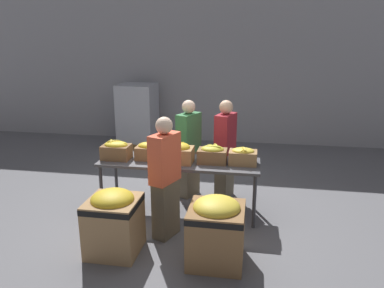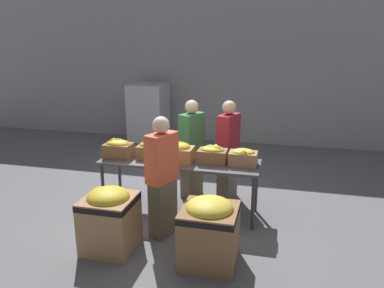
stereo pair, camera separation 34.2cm
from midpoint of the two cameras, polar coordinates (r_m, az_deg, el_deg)
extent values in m
plane|color=slate|center=(5.79, -3.60, -10.31)|extent=(30.00, 30.00, 0.00)
cube|color=#A8A8AD|center=(9.32, 2.22, 12.49)|extent=(16.00, 0.08, 4.00)
cube|color=#4C4C51|center=(5.49, -3.74, -2.82)|extent=(2.34, 0.71, 0.04)
cylinder|color=#38383D|center=(5.72, -15.31, -6.93)|extent=(0.05, 0.05, 0.78)
cylinder|color=#38383D|center=(5.22, 7.61, -8.75)|extent=(0.05, 0.05, 0.78)
cylinder|color=#38383D|center=(6.22, -13.04, -4.89)|extent=(0.05, 0.05, 0.78)
cylinder|color=#38383D|center=(5.77, 7.87, -6.32)|extent=(0.05, 0.05, 0.78)
cube|color=olive|center=(5.69, -13.14, -1.20)|extent=(0.41, 0.29, 0.21)
ellipsoid|color=yellow|center=(5.66, -13.21, -0.11)|extent=(0.35, 0.25, 0.10)
ellipsoid|color=yellow|center=(5.70, -13.91, 0.38)|extent=(0.11, 0.20, 0.05)
ellipsoid|color=yellow|center=(5.60, -12.51, 0.05)|extent=(0.16, 0.07, 0.04)
ellipsoid|color=yellow|center=(5.67, -13.54, 0.39)|extent=(0.20, 0.13, 0.05)
cube|color=olive|center=(5.59, -8.15, -1.34)|extent=(0.41, 0.29, 0.19)
ellipsoid|color=gold|center=(5.56, -8.19, -0.30)|extent=(0.35, 0.23, 0.11)
ellipsoid|color=gold|center=(5.58, -6.98, 0.17)|extent=(0.15, 0.19, 0.05)
ellipsoid|color=gold|center=(5.56, -8.29, 0.10)|extent=(0.13, 0.12, 0.04)
ellipsoid|color=gold|center=(5.51, -7.69, 0.10)|extent=(0.13, 0.18, 0.05)
ellipsoid|color=gold|center=(5.45, -7.36, -0.13)|extent=(0.04, 0.18, 0.04)
cube|color=#A37A4C|center=(5.39, -3.86, -1.71)|extent=(0.41, 0.32, 0.22)
ellipsoid|color=gold|center=(5.35, -3.88, -0.48)|extent=(0.33, 0.28, 0.13)
ellipsoid|color=gold|center=(5.31, -4.50, -0.05)|extent=(0.17, 0.15, 0.05)
ellipsoid|color=gold|center=(5.44, -4.14, 0.04)|extent=(0.13, 0.16, 0.06)
ellipsoid|color=gold|center=(5.34, -3.55, 0.06)|extent=(0.10, 0.16, 0.04)
ellipsoid|color=gold|center=(5.28, -5.17, -0.24)|extent=(0.15, 0.15, 0.05)
cube|color=olive|center=(5.37, 1.30, -1.87)|extent=(0.41, 0.28, 0.20)
ellipsoid|color=gold|center=(5.34, 1.30, -0.78)|extent=(0.33, 0.25, 0.10)
ellipsoid|color=gold|center=(5.38, 1.31, -0.37)|extent=(0.11, 0.18, 0.05)
ellipsoid|color=gold|center=(5.30, 1.50, -0.47)|extent=(0.22, 0.06, 0.04)
ellipsoid|color=gold|center=(5.38, 1.87, -0.25)|extent=(0.11, 0.17, 0.05)
ellipsoid|color=gold|center=(5.39, 0.69, -0.31)|extent=(0.12, 0.17, 0.05)
cube|color=#A37A4C|center=(5.34, 5.95, -2.10)|extent=(0.39, 0.27, 0.19)
ellipsoid|color=yellow|center=(5.30, 5.98, -1.05)|extent=(0.31, 0.23, 0.08)
ellipsoid|color=yellow|center=(5.25, 6.13, -0.79)|extent=(0.11, 0.20, 0.06)
ellipsoid|color=yellow|center=(5.27, 6.23, -0.89)|extent=(0.13, 0.18, 0.04)
cube|color=#6B604C|center=(6.16, 3.38, -4.75)|extent=(0.30, 0.41, 0.77)
cube|color=maroon|center=(5.95, 3.49, 1.59)|extent=(0.34, 0.48, 0.64)
sphere|color=#DBAD89|center=(5.86, 3.56, 5.63)|extent=(0.22, 0.22, 0.22)
cube|color=#6B604C|center=(5.02, -5.99, -9.83)|extent=(0.32, 0.42, 0.77)
cube|color=#EA5B3D|center=(4.76, -6.24, -2.20)|extent=(0.36, 0.48, 0.63)
sphere|color=beige|center=(4.64, -6.39, 2.80)|extent=(0.22, 0.22, 0.22)
cube|color=#6B604C|center=(6.23, -2.07, -4.53)|extent=(0.33, 0.42, 0.76)
cube|color=#387A47|center=(6.02, -2.14, 1.71)|extent=(0.37, 0.48, 0.63)
sphere|color=beige|center=(5.93, -2.18, 5.68)|extent=(0.22, 0.22, 0.22)
cube|color=tan|center=(4.79, -13.83, -12.06)|extent=(0.61, 0.61, 0.69)
cube|color=black|center=(4.67, -14.07, -8.90)|extent=(0.61, 0.61, 0.07)
ellipsoid|color=gold|center=(4.64, -14.12, -8.17)|extent=(0.52, 0.52, 0.21)
cube|color=olive|center=(4.48, 1.46, -13.72)|extent=(0.64, 0.64, 0.69)
cube|color=black|center=(4.34, 1.49, -10.41)|extent=(0.64, 0.64, 0.07)
ellipsoid|color=yellow|center=(4.31, 1.49, -9.62)|extent=(0.54, 0.54, 0.22)
cube|color=olive|center=(9.33, -9.13, 0.24)|extent=(0.92, 0.92, 0.13)
cube|color=silver|center=(9.16, -9.33, 4.73)|extent=(0.84, 0.84, 1.36)
camera|label=1|loc=(0.17, -91.85, -0.53)|focal=35.00mm
camera|label=2|loc=(0.17, 88.15, 0.53)|focal=35.00mm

